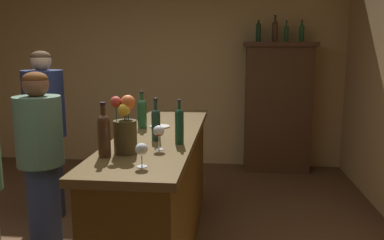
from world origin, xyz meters
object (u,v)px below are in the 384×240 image
object	(u,v)px
wine_bottle_merlot	(142,112)
wine_glass_mid	(142,150)
wine_bottle_chardonnay	(104,133)
display_cabinet	(278,105)
bar_counter	(161,194)
wine_glass_front	(159,132)
cheese_plate	(160,127)
display_bottle_midleft	(275,30)
wine_bottle_syrah	(179,125)
display_bottle_left	(258,31)
flower_arrangement	(125,127)
patron_in_navy	(46,129)
display_bottle_center	(286,33)
wine_bottle_riesling	(156,122)
display_bottle_midright	(302,32)
patron_in_grey	(41,158)

from	to	relation	value
wine_bottle_merlot	wine_glass_mid	bearing A→B (deg)	-77.14
wine_bottle_chardonnay	display_cabinet	bearing A→B (deg)	66.35
bar_counter	wine_bottle_merlot	distance (m)	0.68
wine_bottle_chardonnay	wine_glass_front	xyz separation A→B (m)	(0.30, 0.20, -0.03)
display_cabinet	bar_counter	bearing A→B (deg)	-115.96
bar_counter	wine_glass_mid	size ratio (longest dim) A/B	17.14
cheese_plate	display_bottle_midleft	world-z (taller)	display_bottle_midleft
wine_bottle_syrah	display_bottle_left	xyz separation A→B (m)	(0.69, 2.78, 0.74)
display_cabinet	display_bottle_midleft	world-z (taller)	display_bottle_midleft
wine_glass_front	display_bottle_midleft	world-z (taller)	display_bottle_midleft
wine_bottle_chardonnay	wine_bottle_syrah	distance (m)	0.55
wine_bottle_chardonnay	wine_glass_front	distance (m)	0.36
flower_arrangement	patron_in_navy	size ratio (longest dim) A/B	0.22
wine_bottle_syrah	wine_glass_front	bearing A→B (deg)	-123.31
bar_counter	display_bottle_midleft	distance (m)	3.01
wine_bottle_merlot	display_bottle_midleft	xyz separation A→B (m)	(1.28, 2.27, 0.75)
cheese_plate	display_bottle_center	bearing A→B (deg)	59.77
bar_counter	wine_bottle_riesling	xyz separation A→B (m)	(0.03, -0.27, 0.64)
display_cabinet	display_bottle_left	xyz separation A→B (m)	(-0.29, -0.00, 0.98)
patron_in_navy	wine_bottle_riesling	bearing A→B (deg)	-9.16
wine_bottle_chardonnay	cheese_plate	distance (m)	0.96
wine_bottle_chardonnay	display_bottle_midleft	size ratio (longest dim) A/B	0.96
patron_in_navy	display_bottle_left	bearing A→B (deg)	65.90
display_bottle_midleft	wine_bottle_riesling	bearing A→B (deg)	-111.84
bar_counter	display_bottle_center	bearing A→B (deg)	62.62
bar_counter	flower_arrangement	bearing A→B (deg)	-98.74
cheese_plate	flower_arrangement	bearing A→B (deg)	-94.08
bar_counter	display_bottle_midright	size ratio (longest dim) A/B	8.08
wine_bottle_syrah	patron_in_navy	xyz separation A→B (m)	(-1.45, 0.98, -0.26)
display_bottle_center	flower_arrangement	bearing A→B (deg)	-113.88
flower_arrangement	display_bottle_center	distance (m)	3.41
flower_arrangement	display_bottle_midright	world-z (taller)	display_bottle_midright
wine_glass_front	bar_counter	bearing A→B (deg)	100.14
cheese_plate	display_bottle_midleft	xyz separation A→B (m)	(1.14, 2.22, 0.88)
display_bottle_midright	patron_in_grey	bearing A→B (deg)	-133.51
wine_bottle_chardonnay	wine_glass_mid	bearing A→B (deg)	-33.71
wine_bottle_syrah	wine_glass_front	distance (m)	0.20
wine_bottle_syrah	cheese_plate	world-z (taller)	wine_bottle_syrah
wine_bottle_merlot	wine_bottle_syrah	world-z (taller)	wine_bottle_syrah
wine_bottle_chardonnay	patron_in_grey	distance (m)	1.04
patron_in_grey	flower_arrangement	bearing A→B (deg)	-15.71
cheese_plate	wine_glass_mid	bearing A→B (deg)	-84.49
wine_glass_mid	bar_counter	bearing A→B (deg)	94.41
wine_bottle_chardonnay	wine_bottle_syrah	world-z (taller)	wine_bottle_chardonnay
flower_arrangement	display_bottle_center	size ratio (longest dim) A/B	1.32
flower_arrangement	display_bottle_center	bearing A→B (deg)	66.12
wine_bottle_chardonnay	flower_arrangement	bearing A→B (deg)	43.29
display_bottle_center	patron_in_navy	bearing A→B (deg)	-144.25
wine_glass_mid	display_bottle_midright	world-z (taller)	display_bottle_midright
wine_bottle_chardonnay	cheese_plate	size ratio (longest dim) A/B	2.02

